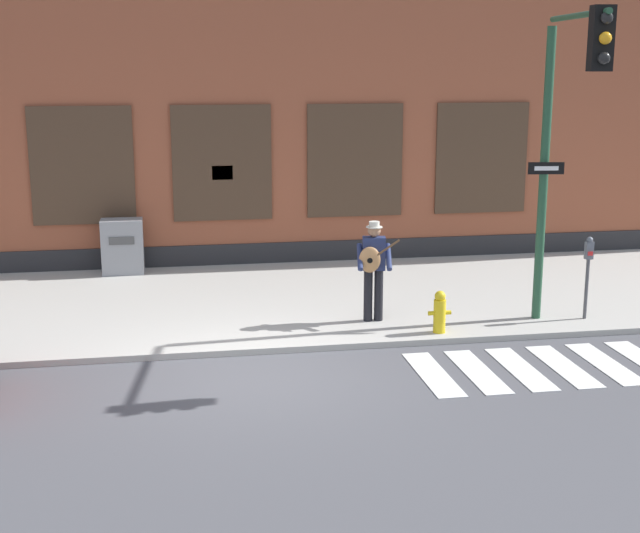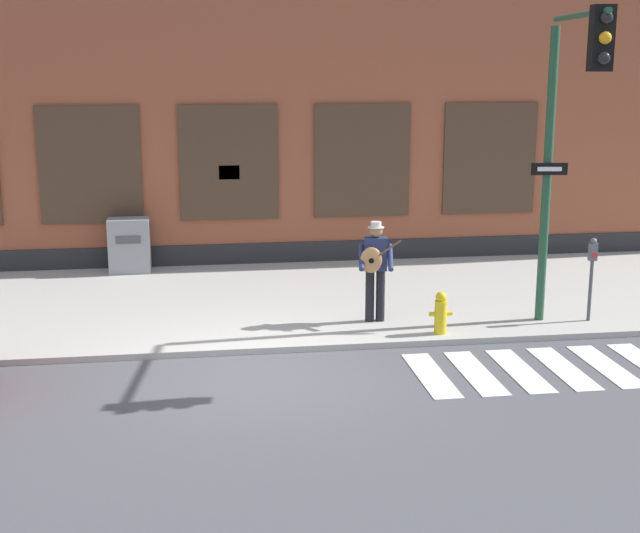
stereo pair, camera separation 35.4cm
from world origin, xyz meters
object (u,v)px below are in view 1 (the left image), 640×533
(parking_meter, at_px, (588,265))
(fire_hydrant, at_px, (440,312))
(busker, at_px, (373,265))
(traffic_light, at_px, (566,117))
(utility_box, at_px, (123,246))

(parking_meter, bearing_deg, fire_hydrant, -172.70)
(busker, bearing_deg, fire_hydrant, -42.11)
(busker, xyz_separation_m, parking_meter, (3.63, -0.49, -0.04))
(busker, distance_m, parking_meter, 3.67)
(traffic_light, distance_m, parking_meter, 2.82)
(traffic_light, bearing_deg, fire_hydrant, 166.26)
(parking_meter, distance_m, fire_hydrant, 2.80)
(busker, relative_size, traffic_light, 0.34)
(busker, bearing_deg, utility_box, 135.07)
(parking_meter, relative_size, fire_hydrant, 2.05)
(utility_box, bearing_deg, fire_hydrant, -44.46)
(fire_hydrant, bearing_deg, traffic_light, -13.74)
(busker, relative_size, fire_hydrant, 2.45)
(fire_hydrant, bearing_deg, utility_box, 135.54)
(traffic_light, height_order, parking_meter, traffic_light)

